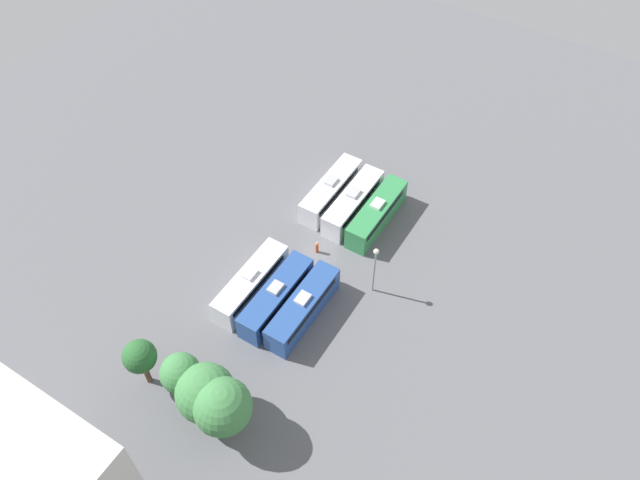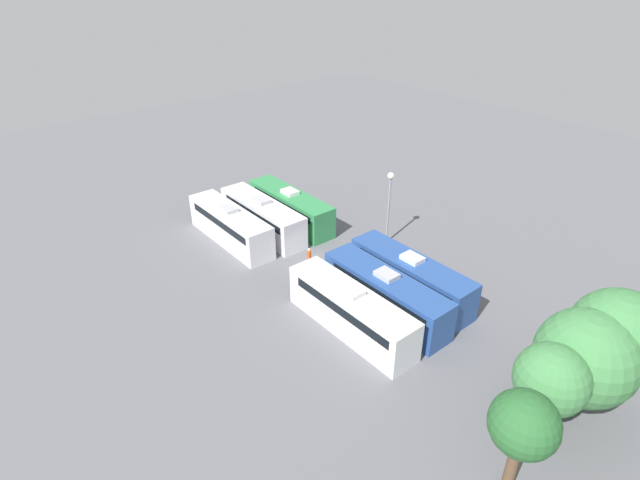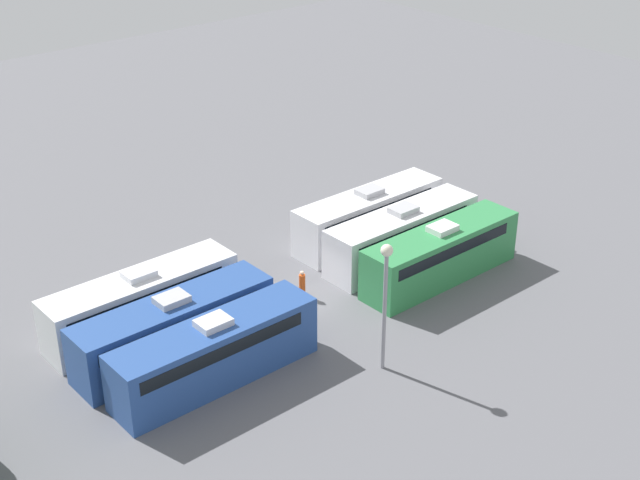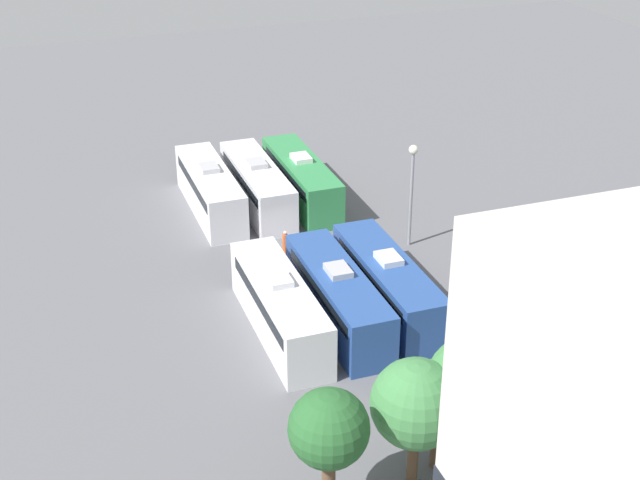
# 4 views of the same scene
# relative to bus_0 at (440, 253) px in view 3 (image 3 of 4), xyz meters

# --- Properties ---
(ground_plane) EXTENTS (117.63, 117.63, 0.00)m
(ground_plane) POSITION_rel_bus_0_xyz_m (3.36, 7.84, -1.70)
(ground_plane) COLOR slate
(bus_0) EXTENTS (2.63, 10.71, 3.45)m
(bus_0) POSITION_rel_bus_0_xyz_m (0.00, 0.00, 0.00)
(bus_0) COLOR #338C4C
(bus_0) RESTS_ON ground_plane
(bus_1) EXTENTS (2.63, 10.71, 3.45)m
(bus_1) POSITION_rel_bus_0_xyz_m (3.23, -0.09, 0.00)
(bus_1) COLOR silver
(bus_1) RESTS_ON ground_plane
(bus_2) EXTENTS (2.63, 10.71, 3.45)m
(bus_2) POSITION_rel_bus_0_xyz_m (6.52, -0.42, 0.00)
(bus_2) COLOR white
(bus_2) RESTS_ON ground_plane
(bus_3) EXTENTS (2.63, 10.71, 3.45)m
(bus_3) POSITION_rel_bus_0_xyz_m (0.18, 15.74, 0.00)
(bus_3) COLOR #284C93
(bus_3) RESTS_ON ground_plane
(bus_4) EXTENTS (2.63, 10.71, 3.45)m
(bus_4) POSITION_rel_bus_0_xyz_m (3.30, 16.08, 0.00)
(bus_4) COLOR #284C93
(bus_4) RESTS_ON ground_plane
(bus_5) EXTENTS (2.63, 10.71, 3.45)m
(bus_5) POSITION_rel_bus_0_xyz_m (6.61, 15.98, 0.00)
(bus_5) COLOR silver
(bus_5) RESTS_ON ground_plane
(worker_person) EXTENTS (0.36, 0.36, 1.65)m
(worker_person) POSITION_rel_bus_0_xyz_m (3.60, 7.47, -0.93)
(worker_person) COLOR #CC4C19
(worker_person) RESTS_ON ground_plane
(light_pole) EXTENTS (0.60, 0.60, 6.89)m
(light_pole) POSITION_rel_bus_0_xyz_m (-4.36, 8.86, 3.06)
(light_pole) COLOR gray
(light_pole) RESTS_ON ground_plane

